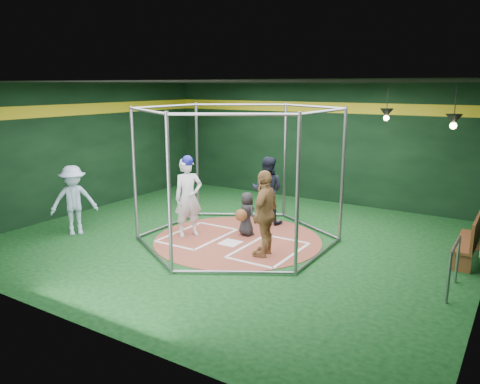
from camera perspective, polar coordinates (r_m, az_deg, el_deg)
The scene contains 15 objects.
room_shell at distance 10.27m, azimuth -0.27°, elevation 3.46°, with size 10.10×9.10×3.53m.
clay_disc at distance 10.69m, azimuth -0.29°, elevation -5.83°, with size 3.80×3.80×0.01m, color #964836.
home_plate at distance 10.45m, azimuth -1.17°, elevation -6.21°, with size 0.43×0.43×0.01m, color white.
batter_box_left at distance 11.01m, azimuth -5.19°, elevation -5.26°, with size 1.17×1.77×0.01m.
batter_box_right at distance 10.03m, azimuth 3.56°, elevation -7.07°, with size 1.17×1.77×0.01m.
batting_cage at distance 10.31m, azimuth -0.30°, elevation 2.06°, with size 4.05×4.67×3.00m.
pendant_lamp_near at distance 12.59m, azimuth 17.44°, elevation 9.15°, with size 0.34×0.34×0.90m.
pendant_lamp_far at distance 10.67m, azimuth 24.61°, elevation 8.00°, with size 0.34×0.34×0.90m.
batter_figure at distance 10.80m, azimuth -6.32°, elevation -0.51°, with size 0.72×0.79×1.88m.
visitor_leopard at distance 9.50m, azimuth 3.08°, elevation -2.60°, with size 1.04×0.43×1.78m, color tan.
catcher_figure at distance 10.84m, azimuth 0.75°, elevation -2.69°, with size 0.58×0.62×1.02m.
umpire at distance 11.76m, azimuth 3.34°, elevation 0.24°, with size 0.83×0.64×1.70m, color black.
bystander_blue at distance 11.58m, azimuth -19.62°, elevation -0.94°, with size 1.05×0.61×1.63m, color #A7BFDD.
dugout_bench at distance 10.41m, azimuth 26.38°, elevation -4.99°, with size 0.38×1.62×0.95m.
steel_railing at distance 8.68m, azimuth 24.66°, elevation -7.56°, with size 0.05×1.01×0.87m.
Camera 1 is at (5.42, -8.55, 3.45)m, focal length 35.00 mm.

